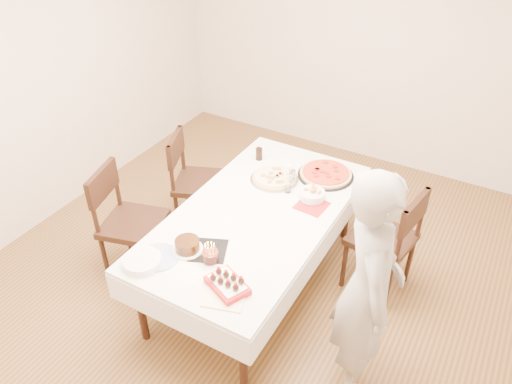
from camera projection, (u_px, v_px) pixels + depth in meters
The scene contains 22 objects.
floor at pixel (253, 281), 4.34m from camera, with size 5.00×5.00×0.00m, color #52371C.
wall_back at pixel (369, 44), 5.33m from camera, with size 4.50×0.04×2.70m, color beige.
wall_left at pixel (35, 83), 4.46m from camera, with size 0.04×5.00×2.70m, color beige.
dining_table at pixel (256, 248), 4.12m from camera, with size 1.14×2.14×0.75m, color silver.
chair_right_savory at pixel (382, 239), 4.03m from camera, with size 0.51×0.51×1.00m, color black, non-canonical shape.
chair_left_savory at pixel (201, 183), 4.69m from camera, with size 0.51×0.51×0.99m, color black, non-canonical shape.
chair_left_dessert at pixel (134, 224), 4.17m from camera, with size 0.52×0.52×1.02m, color black, non-canonical shape.
person at pixel (368, 288), 3.10m from camera, with size 0.63×0.41×1.72m, color #AEA9A4.
pizza_white at pixel (274, 178), 4.26m from camera, with size 0.41×0.41×0.04m, color beige.
pizza_pepperoni at pixel (326, 174), 4.32m from camera, with size 0.49×0.49×0.04m, color red.
red_placemat at pixel (312, 206), 3.98m from camera, with size 0.23×0.23×0.01m, color #B21E1E.
pasta_bowl at pixel (312, 195), 4.03m from camera, with size 0.21×0.21×0.07m, color white.
taper_candle at pixel (288, 178), 4.06m from camera, with size 0.06×0.06×0.27m, color white.
shaker_pair at pixel (290, 179), 4.18m from camera, with size 0.10×0.10×0.12m, color white, non-canonical shape.
cola_glass at pixel (259, 154), 4.52m from camera, with size 0.06×0.06×0.11m, color black.
layer_cake at pixel (187, 245), 3.52m from camera, with size 0.22×0.22×0.09m, color #311C0C.
cake_board at pixel (208, 251), 3.54m from camera, with size 0.26×0.26×0.01m, color black.
birthday_cake at pixel (210, 252), 3.42m from camera, with size 0.12×0.12×0.13m, color #37170F.
strawberry_box at pixel (227, 284), 3.23m from camera, with size 0.29×0.19×0.07m, color #AA1313, non-canonical shape.
box_lid at pixel (224, 300), 3.17m from camera, with size 0.26×0.18×0.02m, color beige.
plate_stack at pixel (142, 261), 3.42m from camera, with size 0.27×0.27×0.06m, color white.
china_plate at pixel (158, 257), 3.48m from camera, with size 0.29×0.29×0.01m, color white.
Camera 1 is at (1.55, -2.67, 3.15)m, focal length 35.00 mm.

